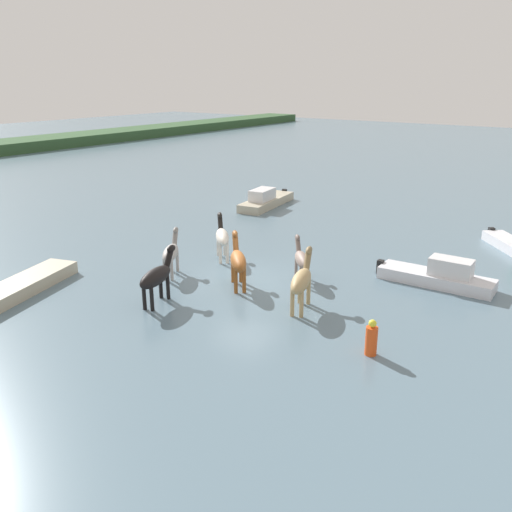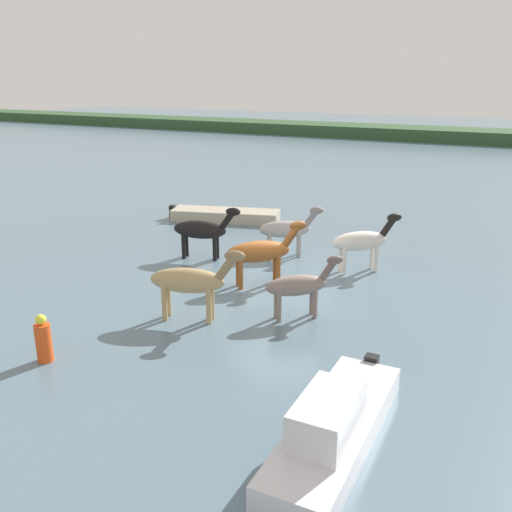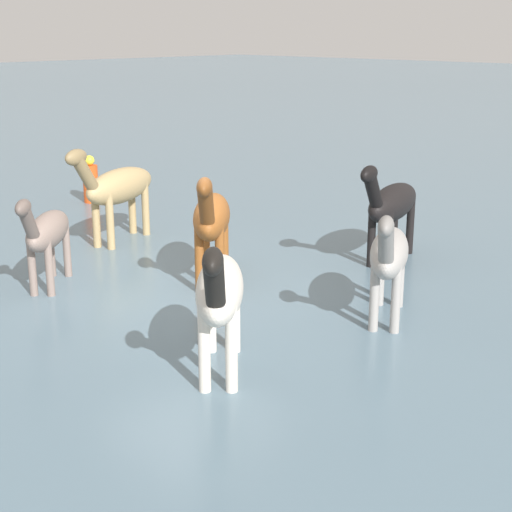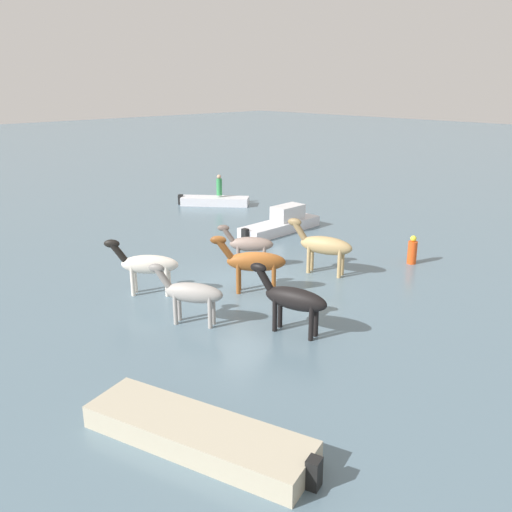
# 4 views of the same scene
# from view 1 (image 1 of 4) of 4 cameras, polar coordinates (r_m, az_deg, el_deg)

# --- Properties ---
(ground_plane) EXTENTS (161.78, 161.78, 0.00)m
(ground_plane) POSITION_cam_1_polar(r_m,az_deg,el_deg) (22.10, -1.13, -2.70)
(ground_plane) COLOR slate
(horse_mid_herd) EXTENTS (1.82, 1.68, 1.67)m
(horse_mid_herd) POSITION_cam_1_polar(r_m,az_deg,el_deg) (21.96, 4.83, -0.35)
(horse_mid_herd) COLOR gray
(horse_mid_herd) RESTS_ON ground_plane
(horse_lead) EXTENTS (2.13, 2.02, 1.98)m
(horse_lead) POSITION_cam_1_polar(r_m,az_deg,el_deg) (21.23, -1.91, -0.47)
(horse_lead) COLOR brown
(horse_lead) RESTS_ON ground_plane
(horse_pinto_flank) EXTENTS (2.15, 1.50, 1.79)m
(horse_pinto_flank) POSITION_cam_1_polar(r_m,az_deg,el_deg) (22.78, -8.94, 0.36)
(horse_pinto_flank) COLOR #9E9993
(horse_pinto_flank) RESTS_ON ground_plane
(horse_dun_straggler) EXTENTS (2.55, 1.20, 1.99)m
(horse_dun_straggler) POSITION_cam_1_polar(r_m,az_deg,el_deg) (19.22, 4.82, -2.56)
(horse_dun_straggler) COLOR tan
(horse_dun_straggler) RESTS_ON ground_plane
(horse_rear_stallion) EXTENTS (2.46, 1.03, 1.91)m
(horse_rear_stallion) POSITION_cam_1_polar(r_m,az_deg,el_deg) (19.98, -10.40, -2.12)
(horse_rear_stallion) COLOR black
(horse_rear_stallion) RESTS_ON ground_plane
(horse_chestnut_trailing) EXTENTS (2.04, 1.97, 1.91)m
(horse_chestnut_trailing) POSITION_cam_1_polar(r_m,az_deg,el_deg) (24.56, -3.58, 2.04)
(horse_chestnut_trailing) COLOR silver
(horse_chestnut_trailing) RESTS_ON ground_plane
(boat_tender_starboard) EXTENTS (3.65, 3.31, 0.72)m
(boat_tender_starboard) POSITION_cam_1_polar(r_m,az_deg,el_deg) (28.78, 25.26, 0.88)
(boat_tender_starboard) COLOR silver
(boat_tender_starboard) RESTS_ON ground_plane
(boat_motor_center) EXTENTS (5.57, 2.19, 1.36)m
(boat_motor_center) POSITION_cam_1_polar(r_m,az_deg,el_deg) (34.95, 1.04, 5.77)
(boat_motor_center) COLOR #B7AD93
(boat_motor_center) RESTS_ON ground_plane
(boat_dinghy_port) EXTENTS (5.03, 2.69, 0.74)m
(boat_dinghy_port) POSITION_cam_1_polar(r_m,az_deg,el_deg) (22.94, -23.10, -2.98)
(boat_dinghy_port) COLOR #B7AD93
(boat_dinghy_port) RESTS_ON ground_plane
(boat_skiff_near) EXTENTS (1.37, 4.71, 1.33)m
(boat_skiff_near) POSITION_cam_1_polar(r_m,az_deg,el_deg) (22.82, 18.60, -2.17)
(boat_skiff_near) COLOR silver
(boat_skiff_near) RESTS_ON ground_plane
(buoy_channel_marker) EXTENTS (0.36, 0.36, 1.14)m
(buoy_channel_marker) POSITION_cam_1_polar(r_m,az_deg,el_deg) (16.67, 12.04, -8.54)
(buoy_channel_marker) COLOR #E54C19
(buoy_channel_marker) RESTS_ON ground_plane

